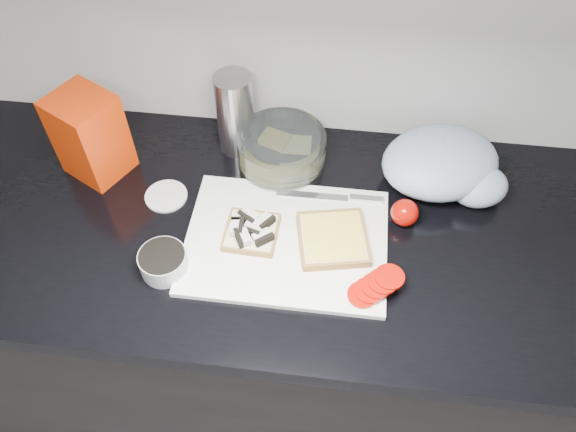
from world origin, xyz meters
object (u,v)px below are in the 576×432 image
at_px(bread_bag, 90,135).
at_px(cutting_board, 286,241).
at_px(glass_bowl, 282,150).
at_px(steel_canister, 235,114).

bearing_deg(bread_bag, cutting_board, 8.31).
distance_m(cutting_board, bread_bag, 0.47).
height_order(cutting_board, glass_bowl, glass_bowl).
xyz_separation_m(cutting_board, steel_canister, (-0.14, 0.26, 0.09)).
bearing_deg(steel_canister, bread_bag, -160.40).
bearing_deg(bread_bag, steel_canister, 47.73).
relative_size(cutting_board, steel_canister, 2.06).
distance_m(bread_bag, steel_canister, 0.31).
xyz_separation_m(bread_bag, steel_canister, (0.29, 0.10, 0.00)).
distance_m(cutting_board, steel_canister, 0.31).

